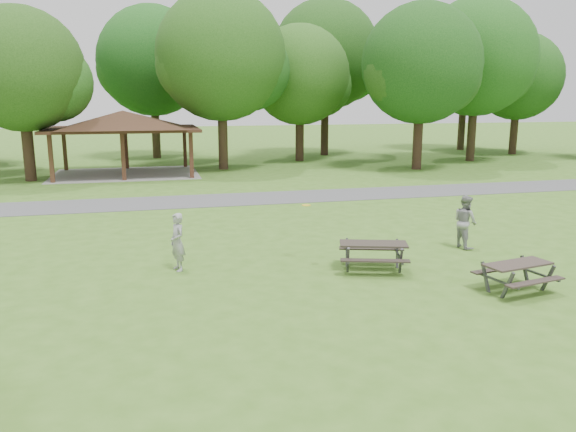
# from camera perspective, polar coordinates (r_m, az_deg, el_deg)

# --- Properties ---
(ground) EXTENTS (160.00, 160.00, 0.00)m
(ground) POSITION_cam_1_polar(r_m,az_deg,el_deg) (11.96, 0.01, -10.25)
(ground) COLOR #3E6C1E
(ground) RESTS_ON ground
(asphalt_path) EXTENTS (120.00, 3.20, 0.02)m
(asphalt_path) POSITION_cam_1_polar(r_m,az_deg,el_deg) (25.29, -7.73, 1.59)
(asphalt_path) COLOR #4D4D4F
(asphalt_path) RESTS_ON ground
(pavilion) EXTENTS (8.60, 7.01, 3.76)m
(pavilion) POSITION_cam_1_polar(r_m,az_deg,el_deg) (34.79, -16.42, 9.10)
(pavilion) COLOR #3C2316
(pavilion) RESTS_ON ground
(tree_row_d) EXTENTS (6.93, 6.60, 9.27)m
(tree_row_d) POSITION_cam_1_polar(r_m,az_deg,el_deg) (33.86, -25.34, 12.98)
(tree_row_d) COLOR black
(tree_row_d) RESTS_ON ground
(tree_row_e) EXTENTS (8.40, 8.00, 11.02)m
(tree_row_e) POSITION_cam_1_polar(r_m,az_deg,el_deg) (36.15, -6.66, 15.49)
(tree_row_e) COLOR #302115
(tree_row_e) RESTS_ON ground
(tree_row_f) EXTENTS (7.35, 7.00, 9.55)m
(tree_row_f) POSITION_cam_1_polar(r_m,az_deg,el_deg) (40.74, 1.33, 13.84)
(tree_row_f) COLOR black
(tree_row_f) RESTS_ON ground
(tree_row_g) EXTENTS (7.77, 7.40, 10.25)m
(tree_row_g) POSITION_cam_1_polar(r_m,az_deg,el_deg) (36.85, 13.48, 14.48)
(tree_row_g) COLOR black
(tree_row_g) RESTS_ON ground
(tree_row_h) EXTENTS (8.61, 8.20, 11.37)m
(tree_row_h) POSITION_cam_1_polar(r_m,az_deg,el_deg) (42.90, 18.70, 14.72)
(tree_row_h) COLOR black
(tree_row_h) RESTS_ON ground
(tree_row_i) EXTENTS (7.14, 6.80, 9.52)m
(tree_row_i) POSITION_cam_1_polar(r_m,az_deg,el_deg) (49.10, 22.40, 12.73)
(tree_row_i) COLOR black
(tree_row_i) RESTS_ON ground
(tree_deep_b) EXTENTS (8.40, 8.00, 11.13)m
(tree_deep_b) POSITION_cam_1_polar(r_m,az_deg,el_deg) (43.83, -13.46, 14.76)
(tree_deep_b) COLOR #2E2114
(tree_deep_b) RESTS_ON ground
(tree_deep_c) EXTENTS (8.82, 8.40, 11.90)m
(tree_deep_c) POSITION_cam_1_polar(r_m,az_deg,el_deg) (45.03, 3.96, 15.68)
(tree_deep_c) COLOR black
(tree_deep_c) RESTS_ON ground
(tree_deep_d) EXTENTS (8.40, 8.00, 11.27)m
(tree_deep_d) POSITION_cam_1_polar(r_m,az_deg,el_deg) (51.80, 17.66, 14.21)
(tree_deep_d) COLOR black
(tree_deep_d) RESTS_ON ground
(picnic_table_middle) EXTENTS (2.12, 1.89, 0.77)m
(picnic_table_middle) POSITION_cam_1_polar(r_m,az_deg,el_deg) (15.08, 8.66, -3.37)
(picnic_table_middle) COLOR #2B241F
(picnic_table_middle) RESTS_ON ground
(picnic_table_far) EXTENTS (1.87, 1.60, 0.72)m
(picnic_table_far) POSITION_cam_1_polar(r_m,az_deg,el_deg) (14.36, 22.27, -5.09)
(picnic_table_far) COLOR #312823
(picnic_table_far) RESTS_ON ground
(frisbee_in_flight) EXTENTS (0.28, 0.28, 0.02)m
(frisbee_in_flight) POSITION_cam_1_polar(r_m,az_deg,el_deg) (15.59, 1.87, 1.10)
(frisbee_in_flight) COLOR yellow
(frisbee_in_flight) RESTS_ON ground
(frisbee_thrower) EXTENTS (0.54, 0.66, 1.55)m
(frisbee_thrower) POSITION_cam_1_polar(r_m,az_deg,el_deg) (15.11, -11.17, -2.61)
(frisbee_thrower) COLOR #97989A
(frisbee_thrower) RESTS_ON ground
(frisbee_catcher) EXTENTS (0.71, 0.86, 1.63)m
(frisbee_catcher) POSITION_cam_1_polar(r_m,az_deg,el_deg) (17.90, 17.55, -0.55)
(frisbee_catcher) COLOR gray
(frisbee_catcher) RESTS_ON ground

